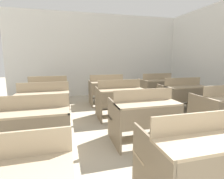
% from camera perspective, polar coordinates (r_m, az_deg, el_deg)
% --- Properties ---
extents(wall_back, '(6.47, 0.06, 3.06)m').
position_cam_1_polar(wall_back, '(6.83, -4.57, 11.00)').
color(wall_back, silver).
rests_on(wall_back, ground_plane).
extents(bench_front_center, '(1.05, 0.76, 0.93)m').
position_cam_1_polar(bench_front_center, '(2.04, 26.40, -19.00)').
color(bench_front_center, '#7C6D56').
rests_on(bench_front_center, ground_plane).
extents(bench_second_left, '(1.05, 0.76, 0.93)m').
position_cam_1_polar(bench_second_left, '(2.82, -24.54, -10.69)').
color(bench_second_left, '#82735C').
rests_on(bench_second_left, ground_plane).
extents(bench_second_center, '(1.05, 0.76, 0.93)m').
position_cam_1_polar(bench_second_center, '(3.06, 10.27, -8.24)').
color(bench_second_center, '#82735C').
rests_on(bench_second_center, ground_plane).
extents(bench_third_left, '(1.05, 0.76, 0.93)m').
position_cam_1_polar(bench_third_left, '(4.08, -21.20, -4.10)').
color(bench_third_left, '#82735C').
rests_on(bench_third_left, ground_plane).
extents(bench_third_center, '(1.05, 0.76, 0.93)m').
position_cam_1_polar(bench_third_center, '(4.22, 2.49, -2.92)').
color(bench_third_center, '#7C6C55').
rests_on(bench_third_center, ground_plane).
extents(bench_third_right, '(1.05, 0.76, 0.93)m').
position_cam_1_polar(bench_third_right, '(4.99, 21.92, -1.60)').
color(bench_third_right, '#7B6C55').
rests_on(bench_third_right, ground_plane).
extents(bench_back_left, '(1.05, 0.76, 0.93)m').
position_cam_1_polar(bench_back_left, '(5.36, -20.02, -0.70)').
color(bench_back_left, '#7A6B54').
rests_on(bench_back_left, ground_plane).
extents(bench_back_center, '(1.05, 0.76, 0.93)m').
position_cam_1_polar(bench_back_center, '(5.47, -1.69, 0.14)').
color(bench_back_center, '#80705A').
rests_on(bench_back_center, ground_plane).
extents(bench_back_right, '(1.05, 0.76, 0.93)m').
position_cam_1_polar(bench_back_right, '(6.11, 14.51, 0.88)').
color(bench_back_right, '#7F6F59').
rests_on(bench_back_right, ground_plane).
extents(wastepaper_bin, '(0.31, 0.31, 0.30)m').
position_cam_1_polar(wastepaper_bin, '(7.26, 19.51, -0.57)').
color(wastepaper_bin, '#33477A').
rests_on(wastepaper_bin, ground_plane).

